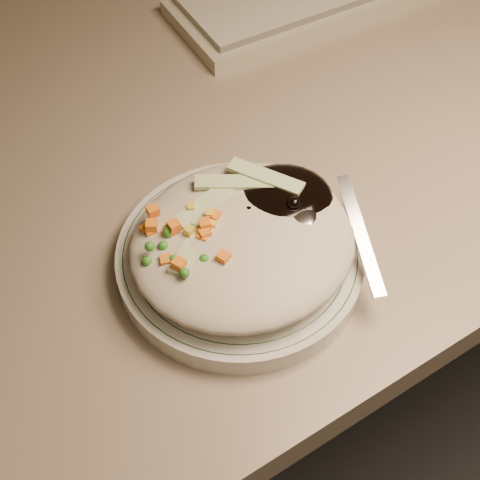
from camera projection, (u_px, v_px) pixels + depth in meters
desk at (197, 237)px, 0.86m from camera, size 1.40×0.70×0.74m
plate at (240, 259)px, 0.58m from camera, size 0.21×0.21×0.02m
plate_rim at (240, 252)px, 0.57m from camera, size 0.20×0.20×0.00m
meal at (245, 234)px, 0.56m from camera, size 0.21×0.19×0.05m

